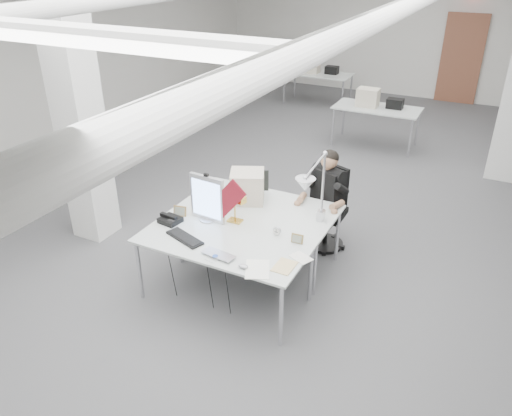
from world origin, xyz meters
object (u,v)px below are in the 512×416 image
at_px(office_chair, 327,209).
at_px(desk_phone, 170,220).
at_px(monitor, 207,198).
at_px(laptop, 215,257).
at_px(beige_monitor, 247,186).
at_px(desk_main, 224,242).
at_px(architect_lamp, 315,190).
at_px(bankers_lamp, 235,207).
at_px(seated_person, 328,185).

bearing_deg(office_chair, desk_phone, -110.40).
xyz_separation_m(monitor, desk_phone, (-0.35, -0.24, -0.24)).
relative_size(laptop, beige_monitor, 0.89).
distance_m(desk_main, laptop, 0.34).
bearing_deg(desk_phone, desk_main, 2.14).
height_order(desk_main, architect_lamp, architect_lamp).
relative_size(desk_phone, beige_monitor, 0.57).
relative_size(office_chair, bankers_lamp, 2.95).
bearing_deg(desk_main, beige_monitor, 102.53).
xyz_separation_m(desk_main, monitor, (-0.38, 0.32, 0.28)).
height_order(desk_main, monitor, monitor).
relative_size(office_chair, monitor, 2.02).
bearing_deg(seated_person, desk_phone, -111.38).
relative_size(desk_main, architect_lamp, 1.87).
bearing_deg(architect_lamp, desk_phone, -164.81).
bearing_deg(office_chair, architect_lamp, -59.32).
relative_size(seated_person, beige_monitor, 2.48).
bearing_deg(beige_monitor, desk_phone, -145.28).
bearing_deg(desk_phone, bankers_lamp, 36.49).
bearing_deg(bankers_lamp, laptop, -61.89).
bearing_deg(office_chair, desk_main, -89.63).
xyz_separation_m(beige_monitor, architect_lamp, (0.96, -0.32, 0.30)).
bearing_deg(beige_monitor, seated_person, 10.44).
bearing_deg(desk_main, bankers_lamp, 102.40).
height_order(desk_phone, architect_lamp, architect_lamp).
distance_m(monitor, architect_lamp, 1.19).
relative_size(monitor, beige_monitor, 1.36).
distance_m(desk_main, seated_person, 1.62).
height_order(seated_person, beige_monitor, seated_person).
bearing_deg(laptop, monitor, 133.60).
distance_m(monitor, laptop, 0.84).
relative_size(laptop, bankers_lamp, 0.95).
distance_m(monitor, bankers_lamp, 0.32).
bearing_deg(monitor, seated_person, 55.19).
bearing_deg(bankers_lamp, seated_person, 71.40).
xyz_separation_m(office_chair, bankers_lamp, (-0.70, -1.13, 0.40)).
bearing_deg(seated_person, desk_main, -90.27).
height_order(monitor, bankers_lamp, monitor).
xyz_separation_m(office_chair, laptop, (-0.51, -1.88, 0.23)).
bearing_deg(architect_lamp, office_chair, 94.03).
relative_size(monitor, architect_lamp, 0.55).
bearing_deg(bankers_lamp, architect_lamp, 27.61).
xyz_separation_m(seated_person, monitor, (-0.98, -1.18, 0.12)).
bearing_deg(office_chair, bankers_lamp, -99.90).
relative_size(desk_main, monitor, 3.38).
xyz_separation_m(office_chair, beige_monitor, (-0.81, -0.61, 0.40)).
distance_m(seated_person, architect_lamp, 0.95).
relative_size(desk_main, beige_monitor, 4.59).
bearing_deg(monitor, desk_phone, -140.37).
height_order(desk_main, desk_phone, desk_phone).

